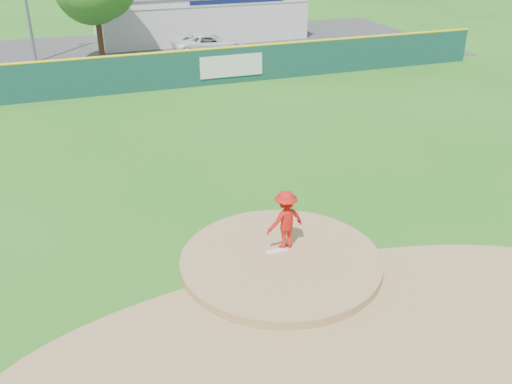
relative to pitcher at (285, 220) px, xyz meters
name	(u,v)px	position (x,y,z in m)	size (l,w,h in m)	color
ground	(281,265)	(-0.31, -0.47, -1.11)	(120.00, 120.00, 0.00)	#286B19
pitchers_mound	(281,265)	(-0.31, -0.47, -1.11)	(5.50, 5.50, 0.50)	#9E774C
pitching_rubber	(277,251)	(-0.31, -0.17, -0.84)	(0.60, 0.15, 0.04)	white
infield_dirt_arc	(330,333)	(-0.31, -3.47, -1.10)	(15.40, 15.40, 0.01)	#9E774C
parking_lot	(130,55)	(-0.31, 26.53, -1.10)	(44.00, 16.00, 0.02)	#38383A
pitcher	(285,220)	(0.00, 0.00, 0.00)	(1.11, 0.64, 1.72)	red
van	(210,44)	(4.79, 24.80, -0.39)	(2.32, 5.03, 1.40)	white
pool_building_grp	(197,13)	(5.69, 31.53, 0.56)	(15.20, 8.20, 3.31)	silver
fence_banners	(71,80)	(-4.59, 17.45, -0.11)	(20.76, 0.04, 1.20)	#5B0D16
outfield_fence	(154,71)	(-0.31, 17.53, -0.02)	(40.00, 0.14, 2.07)	#134039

